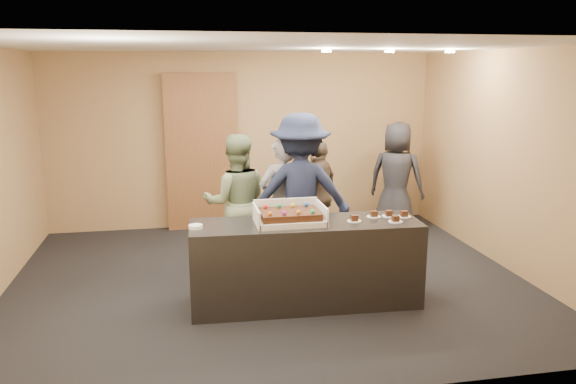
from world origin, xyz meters
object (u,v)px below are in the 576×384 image
(person_server_grey, at_px, (282,203))
(cake_box, at_px, (289,218))
(person_sage_man, at_px, (236,203))
(storage_cabinet, at_px, (202,152))
(person_navy_man, at_px, (300,194))
(plate_stack, at_px, (196,227))
(person_dark_suit, at_px, (396,178))
(person_brown_extra, at_px, (319,195))
(sheet_cake, at_px, (290,214))
(serving_counter, at_px, (305,263))

(person_server_grey, bearing_deg, cake_box, 67.91)
(cake_box, relative_size, person_sage_man, 0.42)
(storage_cabinet, distance_m, person_navy_man, 2.42)
(plate_stack, bearing_deg, person_sage_man, 66.86)
(person_server_grey, bearing_deg, storage_cabinet, -81.47)
(storage_cabinet, bearing_deg, person_server_grey, -65.93)
(person_sage_man, xyz_separation_m, person_dark_suit, (2.52, 1.10, 0.00))
(person_navy_man, height_order, person_brown_extra, person_navy_man)
(plate_stack, bearing_deg, sheet_cake, 0.35)
(storage_cabinet, xyz_separation_m, cake_box, (0.76, -3.14, -0.25))
(person_sage_man, xyz_separation_m, person_navy_man, (0.76, -0.22, 0.13))
(serving_counter, height_order, person_sage_man, person_sage_man)
(sheet_cake, xyz_separation_m, person_brown_extra, (0.75, 1.75, -0.23))
(person_dark_suit, bearing_deg, person_navy_man, 72.66)
(plate_stack, xyz_separation_m, person_navy_man, (1.29, 1.02, 0.06))
(cake_box, xyz_separation_m, person_server_grey, (0.13, 1.13, -0.12))
(sheet_cake, bearing_deg, person_server_grey, 83.58)
(person_brown_extra, bearing_deg, person_navy_man, 10.13)
(person_sage_man, bearing_deg, person_brown_extra, -153.07)
(storage_cabinet, bearing_deg, plate_stack, -93.53)
(person_server_grey, bearing_deg, plate_stack, 31.34)
(person_navy_man, bearing_deg, person_brown_extra, -111.47)
(person_sage_man, height_order, person_brown_extra, person_sage_man)
(sheet_cake, relative_size, plate_stack, 4.26)
(storage_cabinet, bearing_deg, person_dark_suit, -16.09)
(person_server_grey, xyz_separation_m, person_navy_man, (0.20, -0.15, 0.15))
(storage_cabinet, height_order, cake_box, storage_cabinet)
(person_server_grey, relative_size, person_brown_extra, 1.08)
(serving_counter, distance_m, person_navy_man, 1.15)
(person_navy_man, xyz_separation_m, person_brown_extra, (0.42, 0.74, -0.20))
(serving_counter, bearing_deg, person_sage_man, 118.14)
(person_server_grey, distance_m, person_navy_man, 0.29)
(serving_counter, distance_m, person_dark_suit, 3.05)
(cake_box, distance_m, person_navy_man, 1.04)
(storage_cabinet, bearing_deg, cake_box, -76.29)
(serving_counter, height_order, person_dark_suit, person_dark_suit)
(plate_stack, xyz_separation_m, person_server_grey, (1.09, 1.16, -0.09))
(person_server_grey, bearing_deg, person_dark_suit, -164.56)
(plate_stack, height_order, person_server_grey, person_server_grey)
(storage_cabinet, xyz_separation_m, person_dark_suit, (2.86, -0.82, -0.35))
(person_sage_man, relative_size, person_dark_suit, 1.00)
(serving_counter, bearing_deg, person_server_grey, 94.24)
(person_dark_suit, bearing_deg, cake_box, 83.58)
(person_navy_man, bearing_deg, person_server_grey, -28.03)
(person_navy_man, bearing_deg, storage_cabinet, -54.89)
(serving_counter, relative_size, person_dark_suit, 1.42)
(serving_counter, relative_size, person_brown_extra, 1.56)
(storage_cabinet, height_order, person_sage_man, storage_cabinet)
(cake_box, bearing_deg, person_navy_man, 71.53)
(person_brown_extra, bearing_deg, person_dark_suit, 153.22)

